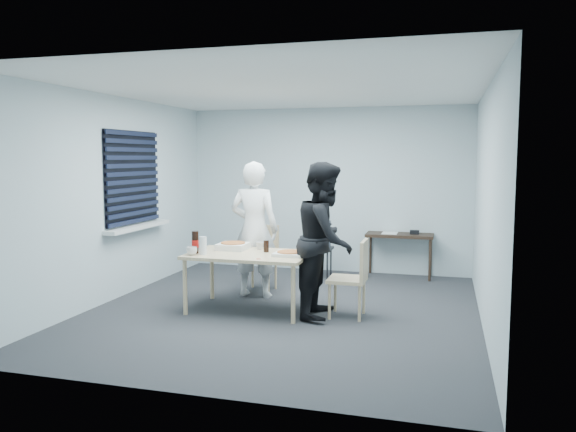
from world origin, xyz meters
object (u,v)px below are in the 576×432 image
(backpack, at_px, (320,234))
(mug_a, at_px, (192,251))
(person_black, at_px, (325,239))
(chair_far, at_px, (262,253))
(soda_bottle, at_px, (195,243))
(side_table, at_px, (399,239))
(person_white, at_px, (254,229))
(chair_right, at_px, (355,273))
(stool, at_px, (320,254))
(dining_table, at_px, (249,258))
(mug_b, at_px, (260,246))

(backpack, height_order, mug_a, backpack)
(person_black, bearing_deg, mug_a, 102.68)
(chair_far, bearing_deg, soda_bottle, -109.31)
(person_black, bearing_deg, side_table, -15.71)
(person_white, bearing_deg, chair_right, 156.32)
(chair_far, distance_m, backpack, 1.07)
(chair_right, height_order, side_table, chair_right)
(side_table, bearing_deg, stool, -156.60)
(dining_table, distance_m, backpack, 1.93)
(mug_b, height_order, soda_bottle, soda_bottle)
(chair_far, height_order, stool, chair_far)
(person_black, xyz_separation_m, stool, (-0.46, 1.86, -0.51))
(chair_right, xyz_separation_m, person_white, (-1.42, 0.62, 0.37))
(person_black, distance_m, stool, 1.98)
(chair_right, distance_m, backpack, 2.01)
(dining_table, relative_size, side_table, 1.41)
(side_table, height_order, soda_bottle, soda_bottle)
(stool, bearing_deg, dining_table, -103.34)
(mug_b, bearing_deg, mug_a, -136.06)
(dining_table, distance_m, person_white, 0.74)
(chair_right, bearing_deg, dining_table, -177.76)
(stool, bearing_deg, chair_far, -126.40)
(chair_far, xyz_separation_m, side_table, (1.75, 1.34, 0.08))
(backpack, bearing_deg, chair_right, -47.55)
(stool, height_order, soda_bottle, soda_bottle)
(stool, bearing_deg, backpack, -90.00)
(person_white, bearing_deg, person_black, 149.40)
(person_black, height_order, backpack, person_black)
(chair_far, relative_size, stool, 1.83)
(person_white, distance_m, soda_bottle, 0.96)
(chair_far, relative_size, chair_right, 1.00)
(person_black, relative_size, side_table, 1.77)
(person_black, distance_m, backpack, 1.91)
(person_black, bearing_deg, stool, 14.02)
(soda_bottle, bearing_deg, stool, 62.97)
(mug_a, xyz_separation_m, mug_b, (0.63, 0.61, -0.00))
(person_white, relative_size, mug_b, 17.70)
(person_black, relative_size, stool, 3.63)
(chair_far, height_order, mug_b, chair_far)
(chair_right, distance_m, side_table, 2.35)
(person_white, distance_m, mug_a, 1.08)
(person_white, relative_size, backpack, 4.47)
(chair_far, bearing_deg, chair_right, -34.48)
(dining_table, distance_m, side_table, 2.85)
(side_table, bearing_deg, person_white, -135.52)
(dining_table, distance_m, chair_far, 1.06)
(chair_far, xyz_separation_m, mug_a, (-0.41, -1.34, 0.23))
(dining_table, xyz_separation_m, mug_b, (0.03, 0.30, 0.11))
(dining_table, distance_m, stool, 1.96)
(chair_right, height_order, stool, chair_right)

